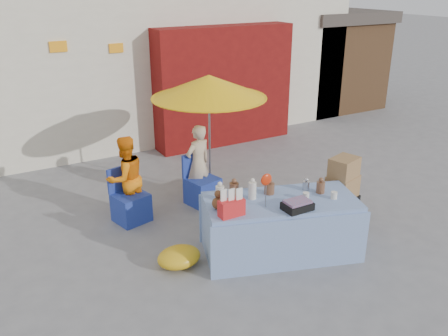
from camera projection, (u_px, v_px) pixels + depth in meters
ground at (237, 250)px, 6.63m from camera, size 80.00×80.00×0.00m
market_table at (280, 226)px, 6.43m from camera, size 2.28×1.59×1.26m
chair_left at (131, 205)px, 7.35m from camera, size 0.58×0.57×0.85m
chair_right at (202, 189)px, 7.93m from camera, size 0.58×0.57×0.85m
vendor_orange at (126, 178)px, 7.31m from camera, size 0.75×0.65×1.34m
vendor_beige at (198, 164)px, 7.88m from camera, size 0.55×0.43×1.33m
umbrella at (209, 87)px, 7.68m from camera, size 1.90×1.90×2.09m
box_stack at (341, 193)px, 7.19m from camera, size 0.58×0.52×1.08m
tarp_bundle at (179, 257)px, 6.22m from camera, size 0.65×0.55×0.26m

